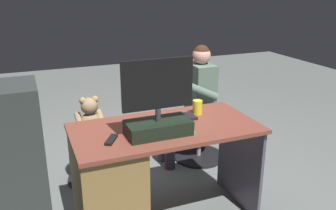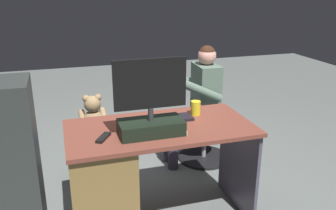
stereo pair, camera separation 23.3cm
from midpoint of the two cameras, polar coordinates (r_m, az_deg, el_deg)
The scene contains 13 objects.
ground_plane at distance 3.16m, azimuth -0.95°, elevation -13.48°, with size 10.00×10.00×0.00m, color slate.
desk at distance 2.56m, azimuth -5.75°, elevation -11.42°, with size 1.28×0.66×0.75m.
monitor at distance 2.32m, azimuth 0.12°, elevation -1.36°, with size 0.47×0.22×0.50m.
keyboard at distance 2.58m, azimuth 1.90°, elevation -2.31°, with size 0.42×0.14×0.02m, color black.
computer_mouse at distance 2.52m, azimuth -4.55°, elevation -2.75°, with size 0.06×0.10×0.04m, color #2D272F.
cup at distance 2.70m, azimuth 6.85°, elevation -0.50°, with size 0.07×0.07×0.11m, color yellow.
tv_remote at distance 2.31m, azimuth -7.34°, elevation -5.17°, with size 0.04×0.15×0.02m, color black.
notebook_binder at distance 2.46m, azimuth 2.60°, elevation -3.41°, with size 0.22×0.30×0.02m, color beige.
office_chair_teddy at distance 3.29m, azimuth -9.37°, elevation -7.17°, with size 0.47×0.47×0.45m.
teddy_bear at distance 3.17m, azimuth -9.72°, elevation -1.58°, with size 0.24×0.24×0.34m.
visitor_chair at distance 3.60m, azimuth 7.60°, elevation -4.86°, with size 0.51×0.51×0.45m.
person at distance 3.42m, azimuth 6.63°, elevation 1.27°, with size 0.52×0.49×1.14m.
equipment_rack at distance 2.38m, azimuth -22.25°, elevation -10.35°, with size 0.44×0.36×1.17m, color #2C312F.
Camera 2 is at (0.63, 2.60, 1.69)m, focal length 38.59 mm.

